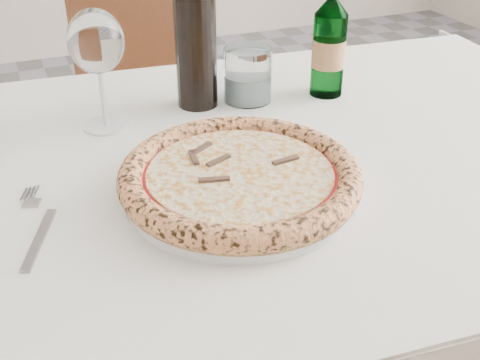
{
  "coord_description": "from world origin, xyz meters",
  "views": [
    {
      "loc": [
        -0.49,
        -0.56,
        1.18
      ],
      "look_at": [
        -0.23,
        0.07,
        0.78
      ],
      "focal_mm": 45.0,
      "sensor_mm": 36.0,
      "label": 1
    }
  ],
  "objects_px": {
    "pizza": "(240,176)",
    "tumbler": "(248,78)",
    "beer_bottle": "(329,45)",
    "dining_table": "(215,211)",
    "chair_far": "(146,91)",
    "plate": "(240,187)",
    "wine_bottle": "(196,37)",
    "wine_glass": "(96,44)"
  },
  "relations": [
    {
      "from": "pizza",
      "to": "tumbler",
      "type": "xyz_separation_m",
      "value": [
        0.13,
        0.29,
        0.01
      ]
    },
    {
      "from": "beer_bottle",
      "to": "dining_table",
      "type": "bearing_deg",
      "value": -150.22
    },
    {
      "from": "chair_far",
      "to": "beer_bottle",
      "type": "distance_m",
      "value": 0.77
    },
    {
      "from": "plate",
      "to": "chair_far",
      "type": "bearing_deg",
      "value": 83.99
    },
    {
      "from": "pizza",
      "to": "wine_bottle",
      "type": "relative_size",
      "value": 1.13
    },
    {
      "from": "chair_far",
      "to": "tumbler",
      "type": "bearing_deg",
      "value": -86.93
    },
    {
      "from": "dining_table",
      "to": "plate",
      "type": "height_order",
      "value": "plate"
    },
    {
      "from": "dining_table",
      "to": "plate",
      "type": "relative_size",
      "value": 4.78
    },
    {
      "from": "beer_bottle",
      "to": "wine_bottle",
      "type": "height_order",
      "value": "wine_bottle"
    },
    {
      "from": "dining_table",
      "to": "chair_far",
      "type": "bearing_deg",
      "value": 83.28
    },
    {
      "from": "chair_far",
      "to": "pizza",
      "type": "distance_m",
      "value": 0.98
    },
    {
      "from": "pizza",
      "to": "tumbler",
      "type": "distance_m",
      "value": 0.32
    },
    {
      "from": "wine_glass",
      "to": "beer_bottle",
      "type": "distance_m",
      "value": 0.4
    },
    {
      "from": "dining_table",
      "to": "wine_glass",
      "type": "bearing_deg",
      "value": 125.69
    },
    {
      "from": "pizza",
      "to": "wine_glass",
      "type": "distance_m",
      "value": 0.32
    },
    {
      "from": "wine_glass",
      "to": "beer_bottle",
      "type": "height_order",
      "value": "beer_bottle"
    },
    {
      "from": "tumbler",
      "to": "plate",
      "type": "bearing_deg",
      "value": -114.95
    },
    {
      "from": "chair_far",
      "to": "dining_table",
      "type": "bearing_deg",
      "value": -96.72
    },
    {
      "from": "beer_bottle",
      "to": "chair_far",
      "type": "bearing_deg",
      "value": 104.72
    },
    {
      "from": "pizza",
      "to": "wine_glass",
      "type": "relative_size",
      "value": 1.67
    },
    {
      "from": "wine_bottle",
      "to": "wine_glass",
      "type": "bearing_deg",
      "value": -170.3
    },
    {
      "from": "pizza",
      "to": "plate",
      "type": "bearing_deg",
      "value": -32.01
    },
    {
      "from": "chair_far",
      "to": "pizza",
      "type": "bearing_deg",
      "value": -96.01
    },
    {
      "from": "dining_table",
      "to": "beer_bottle",
      "type": "xyz_separation_m",
      "value": [
        0.28,
        0.16,
        0.18
      ]
    },
    {
      "from": "plate",
      "to": "dining_table",
      "type": "bearing_deg",
      "value": 90.0
    },
    {
      "from": "plate",
      "to": "beer_bottle",
      "type": "bearing_deg",
      "value": 43.01
    },
    {
      "from": "plate",
      "to": "tumbler",
      "type": "relative_size",
      "value": 3.25
    },
    {
      "from": "plate",
      "to": "pizza",
      "type": "distance_m",
      "value": 0.02
    },
    {
      "from": "pizza",
      "to": "wine_bottle",
      "type": "xyz_separation_m",
      "value": [
        0.04,
        0.3,
        0.1
      ]
    },
    {
      "from": "wine_bottle",
      "to": "dining_table",
      "type": "bearing_deg",
      "value": -102.49
    },
    {
      "from": "plate",
      "to": "beer_bottle",
      "type": "height_order",
      "value": "beer_bottle"
    },
    {
      "from": "plate",
      "to": "wine_glass",
      "type": "distance_m",
      "value": 0.33
    },
    {
      "from": "plate",
      "to": "tumbler",
      "type": "height_order",
      "value": "tumbler"
    },
    {
      "from": "beer_bottle",
      "to": "pizza",
      "type": "bearing_deg",
      "value": -136.99
    },
    {
      "from": "wine_glass",
      "to": "tumbler",
      "type": "height_order",
      "value": "wine_glass"
    },
    {
      "from": "plate",
      "to": "wine_bottle",
      "type": "height_order",
      "value": "wine_bottle"
    },
    {
      "from": "chair_far",
      "to": "tumbler",
      "type": "height_order",
      "value": "chair_far"
    },
    {
      "from": "wine_bottle",
      "to": "beer_bottle",
      "type": "bearing_deg",
      "value": -10.51
    },
    {
      "from": "wine_glass",
      "to": "tumbler",
      "type": "distance_m",
      "value": 0.28
    },
    {
      "from": "plate",
      "to": "tumbler",
      "type": "xyz_separation_m",
      "value": [
        0.13,
        0.29,
        0.03
      ]
    },
    {
      "from": "pizza",
      "to": "tumbler",
      "type": "bearing_deg",
      "value": 65.05
    },
    {
      "from": "wine_glass",
      "to": "beer_bottle",
      "type": "bearing_deg",
      "value": -2.04
    }
  ]
}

